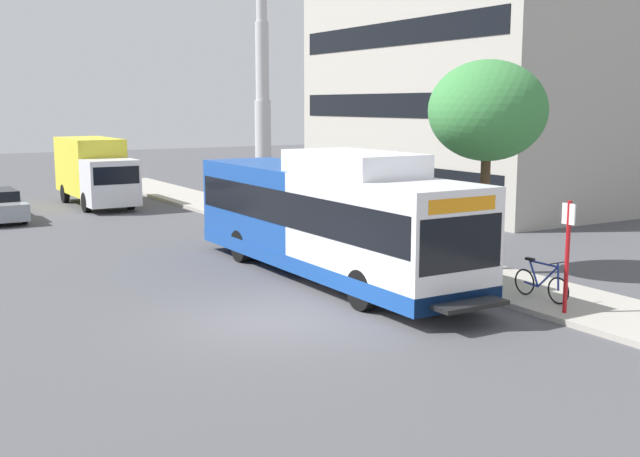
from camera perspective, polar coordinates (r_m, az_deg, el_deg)
ground_plane at (r=25.01m, az=-12.17°, el=-2.38°), size 120.00×120.00×0.00m
sidewalk_curb at (r=26.34m, az=3.85°, el=-1.46°), size 3.00×56.00×0.14m
transit_bus at (r=21.94m, az=0.46°, el=0.76°), size 2.58×12.25×3.65m
bus_stop_sign_pole at (r=18.56m, az=17.70°, el=-1.39°), size 0.10×0.36×2.60m
bicycle_parked at (r=19.87m, az=15.93°, el=-3.83°), size 0.52×1.76×1.02m
street_tree_near_stop at (r=22.71m, az=12.20°, el=8.40°), size 3.36×3.36×6.00m
box_truck_background at (r=39.36m, az=-16.21°, el=4.15°), size 2.32×7.01×3.25m
lattice_comm_tower at (r=53.29m, az=-4.26°, el=11.87°), size 1.10×1.10×23.00m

